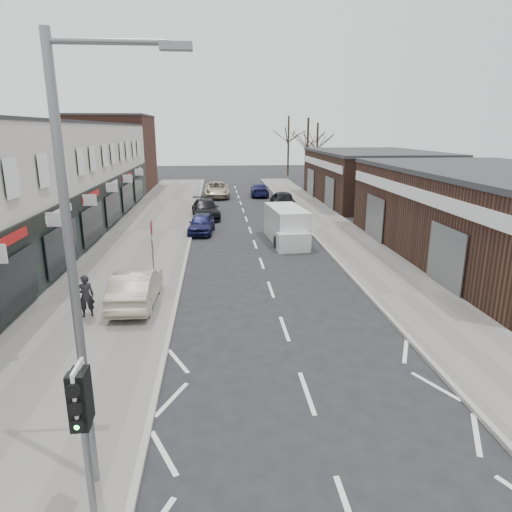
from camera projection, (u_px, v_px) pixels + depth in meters
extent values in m
plane|color=black|center=(324.00, 443.00, 10.02)|extent=(160.00, 160.00, 0.00)
cube|color=slate|center=(150.00, 231.00, 30.55)|extent=(5.50, 64.00, 0.12)
cube|color=slate|center=(333.00, 228.00, 31.60)|extent=(3.50, 64.00, 0.12)
cube|color=beige|center=(23.00, 184.00, 26.65)|extent=(8.00, 41.00, 7.10)
cube|color=#49291F|center=(115.00, 154.00, 51.00)|extent=(8.00, 10.00, 8.00)
cube|color=#3A241A|center=(499.00, 216.00, 23.90)|extent=(10.00, 18.00, 4.50)
cube|color=#3A241A|center=(372.00, 177.00, 43.09)|extent=(10.00, 16.00, 4.50)
cylinder|color=slate|center=(87.00, 455.00, 7.30)|extent=(0.12, 0.12, 3.00)
cube|color=silver|center=(81.00, 398.00, 7.02)|extent=(0.05, 0.55, 1.10)
cube|color=black|center=(78.00, 402.00, 6.90)|extent=(0.28, 0.22, 0.95)
sphere|color=#0CE533|center=(78.00, 424.00, 6.87)|extent=(0.18, 0.18, 0.18)
cube|color=black|center=(83.00, 393.00, 7.13)|extent=(0.26, 0.20, 0.90)
cylinder|color=slate|center=(74.00, 284.00, 7.75)|extent=(0.16, 0.16, 8.00)
cylinder|color=slate|center=(108.00, 42.00, 6.81)|extent=(1.80, 0.10, 0.10)
cube|color=slate|center=(176.00, 46.00, 6.90)|extent=(0.50, 0.22, 0.12)
cylinder|color=slate|center=(152.00, 250.00, 20.73)|extent=(0.07, 0.07, 2.50)
cube|color=white|center=(153.00, 237.00, 20.58)|extent=(0.04, 0.45, 0.25)
cube|color=silver|center=(286.00, 224.00, 27.95)|extent=(2.27, 4.68, 2.07)
cube|color=silver|center=(293.00, 242.00, 25.53)|extent=(1.89, 0.95, 1.09)
cylinder|color=black|center=(276.00, 241.00, 26.55)|extent=(0.22, 0.69, 0.69)
cylinder|color=black|center=(304.00, 241.00, 26.69)|extent=(0.22, 0.69, 0.69)
cylinder|color=black|center=(270.00, 230.00, 29.59)|extent=(0.22, 0.69, 0.69)
cylinder|color=black|center=(295.00, 229.00, 29.73)|extent=(0.22, 0.69, 0.69)
imported|color=tan|center=(136.00, 287.00, 17.48)|extent=(1.55, 4.24, 1.39)
imported|color=black|center=(86.00, 296.00, 16.28)|extent=(0.68, 0.57, 1.58)
imported|color=#13163C|center=(201.00, 223.00, 30.09)|extent=(1.87, 3.95, 1.30)
imported|color=black|center=(205.00, 209.00, 35.25)|extent=(2.45, 5.02, 1.41)
imported|color=#B2A98F|center=(217.00, 190.00, 46.03)|extent=(2.55, 5.50, 1.53)
imported|color=white|center=(289.00, 228.00, 28.37)|extent=(1.96, 4.52, 1.45)
imported|color=black|center=(283.00, 199.00, 39.70)|extent=(1.86, 4.53, 1.54)
imported|color=#151643|center=(260.00, 190.00, 46.79)|extent=(2.06, 4.54, 1.29)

